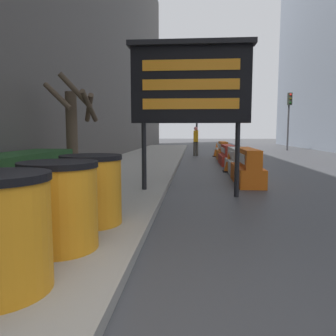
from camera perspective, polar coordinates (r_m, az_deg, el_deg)
The scene contains 13 objects.
bare_tree at distance 8.51m, azimuth -16.08°, elevation 6.92°, with size 1.24×1.33×2.61m.
barrel_drum_middle at distance 3.63m, azimuth -18.34°, elevation -6.16°, with size 0.81×0.81×0.92m.
barrel_drum_back at distance 4.49m, azimuth -13.14°, elevation -3.64°, with size 0.81×0.81×0.92m.
message_board at distance 6.90m, azimuth 3.97°, elevation 14.36°, with size 2.55×0.36×3.16m.
jersey_barrier_orange_far at distance 8.81m, azimuth 13.60°, elevation -0.02°, with size 0.62×2.07×0.92m.
jersey_barrier_white at distance 11.27m, azimuth 11.61°, elevation 1.15°, with size 0.52×2.02×0.81m.
jersey_barrier_red_striped at distance 13.66m, azimuth 10.37°, elevation 2.07°, with size 0.64×2.01×0.81m.
jersey_barrier_orange_near at distance 15.93m, azimuth 9.53°, elevation 2.80°, with size 0.53×1.63×0.88m.
traffic_cone_near at distance 11.19m, azimuth 10.52°, elevation 1.02°, with size 0.38×0.38×0.68m.
traffic_cone_mid at distance 17.88m, azimuth 8.47°, elevation 3.18°, with size 0.43×0.43×0.77m.
traffic_light_near_curb at distance 21.18m, azimuth 5.07°, elevation 11.17°, with size 0.28×0.45×4.34m.
traffic_light_far_side at distance 25.01m, azimuth 20.35°, elevation 9.61°, with size 0.28×0.45×4.06m.
pedestrian_worker at distance 18.32m, azimuth 4.86°, elevation 5.11°, with size 0.28×0.43×1.62m.
Camera 1 is at (0.60, -1.83, 1.36)m, focal length 35.00 mm.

